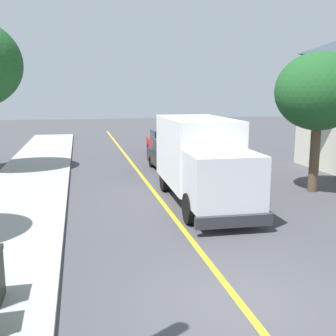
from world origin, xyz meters
name	(u,v)px	position (x,y,z in m)	size (l,w,h in m)	color
ground_plane	(240,302)	(0.00, 0.00, 0.00)	(120.00, 120.00, 0.00)	#424247
centre_line_yellow	(152,189)	(0.00, 10.00, 0.00)	(0.16, 56.00, 0.01)	gold
box_truck	(201,157)	(1.48, 7.62, 1.77)	(2.62, 7.25, 3.20)	white
parked_car_near	(171,156)	(1.80, 14.04, 0.79)	(1.98, 4.47, 1.67)	black
parked_car_mid	(164,143)	(2.60, 19.77, 0.79)	(1.83, 4.41, 1.67)	maroon
parked_van_across	(221,150)	(5.20, 15.66, 0.79)	(2.01, 4.48, 1.67)	#B7B7BC
street_tree_far_side	(319,92)	(6.68, 8.18, 4.20)	(3.57, 3.57, 5.84)	brown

